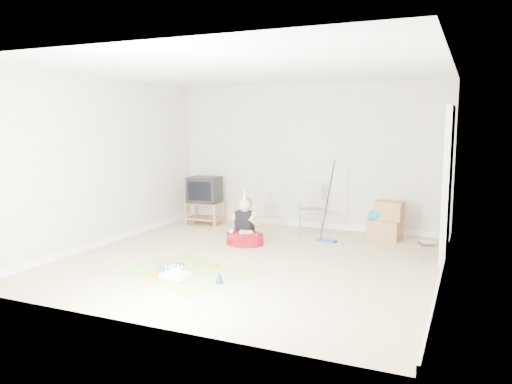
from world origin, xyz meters
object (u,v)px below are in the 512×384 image
at_px(seated_woman, 245,232).
at_px(tv_stand, 205,211).
at_px(cardboard_boxes, 386,221).
at_px(birthday_cake, 175,276).
at_px(folding_chair, 311,210).
at_px(crt_tv, 204,190).

bearing_deg(seated_woman, tv_stand, 140.01).
xyz_separation_m(cardboard_boxes, birthday_cake, (-1.99, -3.19, -0.26)).
xyz_separation_m(folding_chair, birthday_cake, (-0.73, -3.12, -0.38)).
height_order(tv_stand, cardboard_boxes, cardboard_boxes).
bearing_deg(cardboard_boxes, crt_tv, -179.04).
height_order(tv_stand, crt_tv, crt_tv).
relative_size(tv_stand, crt_tv, 1.19).
distance_m(tv_stand, seated_woman, 1.79).
xyz_separation_m(tv_stand, folding_chair, (2.09, -0.02, 0.17)).
bearing_deg(tv_stand, crt_tv, -45.00).
height_order(folding_chair, cardboard_boxes, folding_chair).
bearing_deg(seated_woman, birthday_cake, -90.14).
bearing_deg(tv_stand, birthday_cake, -66.52).
bearing_deg(crt_tv, seated_woman, -45.49).
xyz_separation_m(tv_stand, crt_tv, (0.00, -0.00, 0.41)).
relative_size(tv_stand, birthday_cake, 1.97).
bearing_deg(folding_chair, seated_woman, -122.73).
bearing_deg(folding_chair, birthday_cake, -103.18).
bearing_deg(seated_woman, crt_tv, 140.01).
bearing_deg(crt_tv, folding_chair, -6.02).
bearing_deg(birthday_cake, folding_chair, 76.82).
relative_size(folding_chair, birthday_cake, 2.56).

